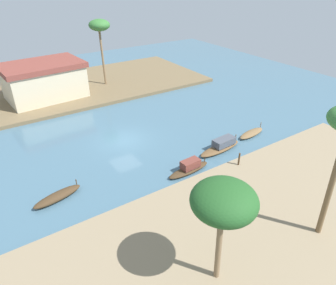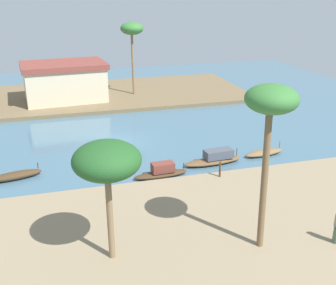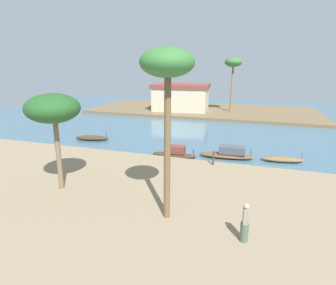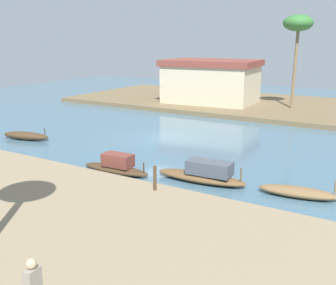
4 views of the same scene
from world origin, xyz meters
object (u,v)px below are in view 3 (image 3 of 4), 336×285
object	(u,v)px
sampan_with_red_awning	(228,154)
palm_tree_left_near	(53,109)
sampan_open_hull	(282,159)
sampan_upstream_small	(92,138)
palm_tree_right_tall	(233,64)
palm_tree_left_far	(167,70)
riverside_building	(181,97)
person_on_near_bank	(245,225)
sampan_downstream_large	(175,153)
mooring_post	(213,158)

from	to	relation	value
sampan_with_red_awning	palm_tree_left_near	distance (m)	13.89
sampan_open_hull	palm_tree_left_near	xyz separation A→B (m)	(-13.21, -9.95, 4.94)
sampan_with_red_awning	sampan_open_hull	xyz separation A→B (m)	(4.25, 0.46, -0.19)
sampan_upstream_small	palm_tree_right_tall	distance (m)	24.45
palm_tree_left_near	palm_tree_left_far	world-z (taller)	palm_tree_left_far
palm_tree_left_near	riverside_building	distance (m)	30.00
sampan_open_hull	person_on_near_bank	distance (m)	12.18
person_on_near_bank	palm_tree_right_tall	size ratio (longest dim) A/B	0.22
sampan_open_hull	palm_tree_left_far	distance (m)	14.46
sampan_with_red_awning	riverside_building	xyz separation A→B (m)	(-9.55, 20.38, 2.07)
palm_tree_left_near	palm_tree_left_far	bearing A→B (deg)	-8.24
sampan_upstream_small	palm_tree_left_near	distance (m)	12.78
person_on_near_bank	palm_tree_left_far	world-z (taller)	palm_tree_left_far
person_on_near_bank	palm_tree_left_far	xyz separation A→B (m)	(-3.68, 0.92, 6.18)
sampan_downstream_large	palm_tree_right_tall	world-z (taller)	palm_tree_right_tall
palm_tree_left_near	sampan_upstream_small	bearing A→B (deg)	114.52
sampan_with_red_awning	palm_tree_right_tall	xyz separation A→B (m)	(-1.72, 21.16, 7.22)
sampan_upstream_small	sampan_with_red_awning	size ratio (longest dim) A/B	0.79
sampan_upstream_small	sampan_open_hull	xyz separation A→B (m)	(18.11, -0.80, -0.04)
palm_tree_left_far	palm_tree_right_tall	bearing A→B (deg)	89.57
mooring_post	riverside_building	distance (m)	24.91
person_on_near_bank	palm_tree_left_far	distance (m)	7.25
sampan_downstream_large	palm_tree_left_far	bearing A→B (deg)	-78.89
mooring_post	palm_tree_left_far	bearing A→B (deg)	-98.50
sampan_upstream_small	sampan_downstream_large	xyz separation A→B (m)	(9.55, -2.35, 0.11)
sampan_open_hull	person_on_near_bank	bearing A→B (deg)	-109.98
mooring_post	palm_tree_right_tall	bearing A→B (deg)	92.14
sampan_with_red_awning	sampan_open_hull	distance (m)	4.28
sampan_upstream_small	sampan_open_hull	size ratio (longest dim) A/B	1.06
sampan_open_hull	palm_tree_left_near	bearing A→B (deg)	-150.98
palm_tree_right_tall	sampan_downstream_large	bearing A→B (deg)	-96.65
sampan_with_red_awning	mooring_post	distance (m)	3.06
sampan_with_red_awning	sampan_open_hull	size ratio (longest dim) A/B	1.33
sampan_with_red_awning	palm_tree_left_near	size ratio (longest dim) A/B	0.80
sampan_with_red_awning	riverside_building	distance (m)	22.60
mooring_post	palm_tree_left_far	size ratio (longest dim) A/B	0.13
sampan_upstream_small	mooring_post	xyz separation A→B (m)	(13.04, -4.15, 0.65)
sampan_open_hull	sampan_with_red_awning	bearing A→B (deg)	178.16
palm_tree_left_far	palm_tree_left_near	bearing A→B (deg)	171.76
sampan_downstream_large	palm_tree_left_far	size ratio (longest dim) A/B	0.48
sampan_open_hull	palm_tree_right_tall	distance (m)	22.78
sampan_with_red_awning	sampan_open_hull	bearing A→B (deg)	2.34
mooring_post	sampan_with_red_awning	bearing A→B (deg)	74.18
sampan_open_hull	palm_tree_right_tall	bearing A→B (deg)	98.13
palm_tree_left_far	riverside_building	distance (m)	32.17
sampan_with_red_awning	mooring_post	size ratio (longest dim) A/B	4.27
mooring_post	palm_tree_left_near	size ratio (longest dim) A/B	0.19
sampan_upstream_small	palm_tree_left_far	xyz separation A→B (m)	(11.90, -11.76, 7.06)
mooring_post	person_on_near_bank	bearing A→B (deg)	-73.39
palm_tree_left_far	riverside_building	world-z (taller)	palm_tree_left_far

